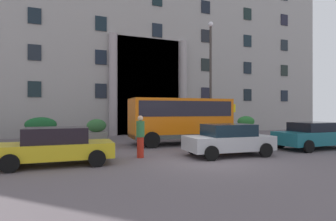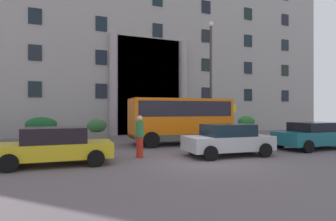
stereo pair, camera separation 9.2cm
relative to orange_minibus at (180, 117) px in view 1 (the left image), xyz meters
name	(u,v)px [view 1 (the left image)]	position (x,y,z in m)	size (l,w,h in m)	color
ground_plane	(208,162)	(-1.26, -5.50, -1.71)	(80.00, 64.00, 0.12)	#61575B
office_building_facade	(119,48)	(-1.26, 11.98, 6.70)	(42.81, 9.60, 16.70)	#9A9592
orange_minibus	(180,117)	(0.00, 0.00, 0.00)	(6.18, 3.06, 2.77)	orange
bus_stop_sign	(233,117)	(4.96, 1.54, -0.08)	(0.44, 0.08, 2.53)	#9B941D
hedge_planter_far_east	(246,125)	(8.59, 4.67, -0.90)	(1.86, 0.82, 1.57)	slate
hedge_planter_entrance_left	(97,129)	(-4.36, 5.13, -0.96)	(1.47, 0.80, 1.44)	gray
hedge_planter_west	(187,127)	(3.00, 5.16, -0.98)	(2.12, 0.97, 1.39)	slate
hedge_planter_entrance_right	(41,130)	(-8.02, 4.84, -0.87)	(2.07, 0.71, 1.62)	slate
white_taxi_kerbside	(57,146)	(-7.00, -4.15, -0.93)	(4.18, 2.04, 1.42)	gold
parked_coupe_end	(228,140)	(0.25, -4.76, -0.92)	(4.02, 2.16, 1.43)	#B2B2B6
parked_sedan_second	(315,135)	(5.84, -4.62, -0.92)	(4.41, 2.03, 1.43)	#1B626F
scooter_by_planter	(282,137)	(5.81, -2.32, -1.20)	(2.02, 0.55, 0.89)	black
pedestrian_man_red_shirt	(140,136)	(-3.62, -3.77, -0.72)	(0.36, 0.36, 1.84)	#B02517
lamppost_plaza_centre	(211,71)	(3.75, 2.65, 3.38)	(0.40, 0.40, 8.79)	#3E3733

